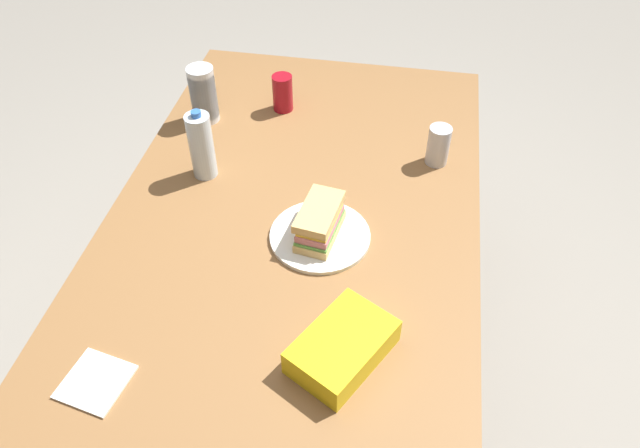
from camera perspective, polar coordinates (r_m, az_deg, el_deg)
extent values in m
plane|color=gray|center=(2.25, -1.74, -12.15)|extent=(8.00, 8.00, 0.00)
cube|color=olive|center=(1.70, -2.25, 1.25)|extent=(1.59, 1.00, 0.04)
cylinder|color=brown|center=(2.46, 11.21, 5.03)|extent=(0.07, 0.07, 0.70)
cylinder|color=brown|center=(2.55, -8.05, 7.23)|extent=(0.07, 0.07, 0.70)
cylinder|color=white|center=(1.59, 0.00, -1.13)|extent=(0.26, 0.26, 0.01)
cube|color=#DBB26B|center=(1.58, 0.00, -0.67)|extent=(0.18, 0.11, 0.02)
cube|color=#599E3F|center=(1.57, 0.00, -0.26)|extent=(0.17, 0.11, 0.01)
cube|color=#C6727A|center=(1.56, 0.00, 0.10)|extent=(0.17, 0.10, 0.02)
cube|color=yellow|center=(1.55, 0.00, 0.45)|extent=(0.16, 0.10, 0.01)
cube|color=#DBB26B|center=(1.55, -0.07, 1.19)|extent=(0.18, 0.11, 0.02)
cylinder|color=maroon|center=(2.02, -3.54, 12.20)|extent=(0.07, 0.07, 0.12)
cube|color=yellow|center=(1.34, 2.13, -11.47)|extent=(0.27, 0.24, 0.07)
cylinder|color=silver|center=(1.76, -11.08, 7.20)|extent=(0.07, 0.07, 0.20)
cylinder|color=blue|center=(1.69, -11.58, 10.11)|extent=(0.03, 0.03, 0.02)
cylinder|color=silver|center=(2.01, -10.74, 10.80)|extent=(0.08, 0.08, 0.09)
cylinder|color=silver|center=(2.00, -10.81, 11.22)|extent=(0.08, 0.08, 0.09)
cylinder|color=silver|center=(1.99, -10.88, 11.65)|extent=(0.08, 0.08, 0.09)
cylinder|color=silver|center=(1.98, -10.95, 12.09)|extent=(0.08, 0.08, 0.09)
cylinder|color=silver|center=(1.98, -11.02, 12.52)|extent=(0.08, 0.08, 0.09)
cylinder|color=silver|center=(1.97, -11.09, 12.97)|extent=(0.08, 0.08, 0.09)
cylinder|color=silver|center=(1.82, 11.06, 7.26)|extent=(0.07, 0.07, 0.12)
cube|color=white|center=(1.41, -20.35, -13.73)|extent=(0.15, 0.15, 0.01)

